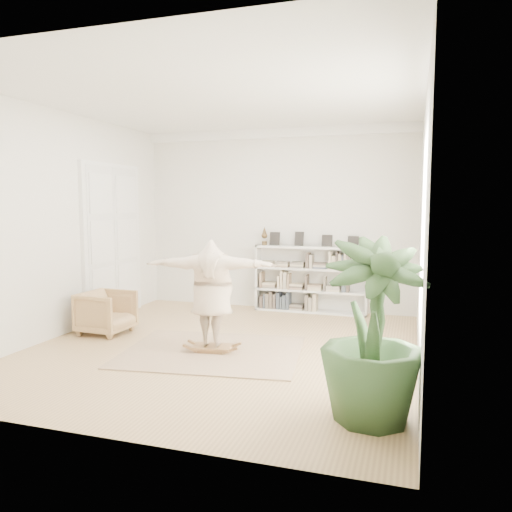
% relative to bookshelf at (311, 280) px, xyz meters
% --- Properties ---
extents(floor, '(6.00, 6.00, 0.00)m').
position_rel_bookshelf_xyz_m(floor, '(-0.74, -2.82, -0.64)').
color(floor, '#A17E53').
rests_on(floor, ground).
extents(room_shell, '(6.00, 6.00, 6.00)m').
position_rel_bookshelf_xyz_m(room_shell, '(-0.74, 0.12, 2.87)').
color(room_shell, silver).
rests_on(room_shell, floor).
extents(doors, '(0.09, 1.78, 2.92)m').
position_rel_bookshelf_xyz_m(doors, '(-3.45, -1.52, 0.76)').
color(doors, white).
rests_on(doors, floor).
extents(bookshelf, '(2.20, 0.35, 1.64)m').
position_rel_bookshelf_xyz_m(bookshelf, '(0.00, 0.00, 0.00)').
color(bookshelf, silver).
rests_on(bookshelf, floor).
extents(armchair, '(0.81, 0.79, 0.70)m').
position_rel_bookshelf_xyz_m(armchair, '(-2.87, -2.63, -0.28)').
color(armchair, tan).
rests_on(armchair, floor).
extents(rug, '(2.74, 2.30, 0.02)m').
position_rel_bookshelf_xyz_m(rug, '(-0.80, -3.08, -0.63)').
color(rug, tan).
rests_on(rug, floor).
extents(rocker_board, '(0.59, 0.40, 0.12)m').
position_rel_bookshelf_xyz_m(rocker_board, '(-0.80, -3.08, -0.56)').
color(rocker_board, brown).
rests_on(rocker_board, rug).
extents(person, '(1.93, 0.75, 1.53)m').
position_rel_bookshelf_xyz_m(person, '(-0.80, -3.08, 0.26)').
color(person, beige).
rests_on(person, rocker_board).
extents(houseplant, '(1.33, 1.33, 1.80)m').
position_rel_bookshelf_xyz_m(houseplant, '(1.56, -4.70, 0.27)').
color(houseplant, '#2F5028').
rests_on(houseplant, floor).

